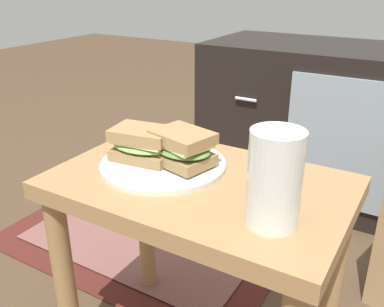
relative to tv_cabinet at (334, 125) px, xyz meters
name	(u,v)px	position (x,y,z in m)	size (l,w,h in m)	color
side_table	(199,220)	(-0.04, -0.95, 0.08)	(0.56, 0.36, 0.46)	#A37A4C
tv_cabinet	(334,125)	(0.00, 0.00, 0.00)	(0.96, 0.46, 0.58)	black
area_rug	(165,221)	(-0.43, -0.51, -0.29)	(0.90, 0.83, 0.01)	#4C1E19
plate	(163,164)	(-0.14, -0.93, 0.17)	(0.25, 0.25, 0.01)	silver
sandwich_front	(143,144)	(-0.18, -0.94, 0.21)	(0.14, 0.10, 0.07)	#9E7A4C
sandwich_back	(183,148)	(-0.09, -0.93, 0.22)	(0.14, 0.12, 0.07)	#9E7A4C
beer_glass	(275,180)	(0.13, -1.02, 0.24)	(0.08, 0.08, 0.15)	silver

